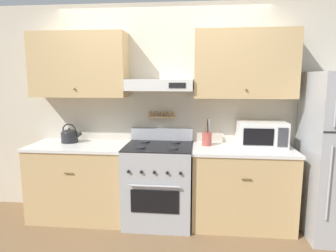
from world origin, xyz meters
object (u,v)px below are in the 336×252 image
tea_kettle (70,135)px  utensil_crock (207,138)px  microwave (261,134)px  stove_range (159,183)px

tea_kettle → utensil_crock: size_ratio=0.83×
microwave → utensil_crock: (-0.62, -0.02, -0.06)m
tea_kettle → microwave: (2.28, 0.02, 0.06)m
tea_kettle → microwave: 2.28m
stove_range → microwave: microwave is taller
tea_kettle → utensil_crock: (1.66, 0.00, -0.00)m
microwave → utensil_crock: utensil_crock is taller
stove_range → tea_kettle: size_ratio=4.17×
stove_range → utensil_crock: 0.77m
stove_range → tea_kettle: 1.24m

